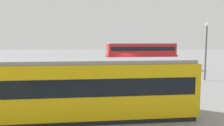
{
  "coord_description": "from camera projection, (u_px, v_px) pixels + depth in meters",
  "views": [
    {
      "loc": [
        1.65,
        29.11,
        4.23
      ],
      "look_at": [
        2.15,
        7.02,
        1.96
      ],
      "focal_mm": 34.04,
      "sensor_mm": 36.0,
      "label": 1
    }
  ],
  "objects": [
    {
      "name": "tram_yellow",
      "position": [
        53.0,
        88.0,
        11.45
      ],
      "size": [
        15.6,
        4.57,
        3.26
      ],
      "color": "#E5B70C",
      "rests_on": "ground"
    },
    {
      "name": "info_sign",
      "position": [
        79.0,
        63.0,
        25.45
      ],
      "size": [
        1.28,
        0.33,
        2.28
      ],
      "color": "slate",
      "rests_on": "ground"
    },
    {
      "name": "ground_plane",
      "position": [
        129.0,
        72.0,
        29.34
      ],
      "size": [
        160.0,
        160.0,
        0.0
      ],
      "primitive_type": "plane",
      "color": "gray"
    },
    {
      "name": "pedestrian_near_railing",
      "position": [
        90.0,
        69.0,
        25.14
      ],
      "size": [
        0.38,
        0.38,
        1.7
      ],
      "color": "#4C3F2D",
      "rests_on": "ground"
    },
    {
      "name": "double_decker_bus",
      "position": [
        141.0,
        56.0,
        31.94
      ],
      "size": [
        10.81,
        4.39,
        3.97
      ],
      "color": "red",
      "rests_on": "ground"
    },
    {
      "name": "street_lamp",
      "position": [
        206.0,
        47.0,
        22.83
      ],
      "size": [
        0.36,
        0.36,
        6.18
      ],
      "color": "#4C4C51",
      "rests_on": "ground"
    },
    {
      "name": "pedestrian_railing",
      "position": [
        107.0,
        71.0,
        24.74
      ],
      "size": [
        7.87,
        0.38,
        1.08
      ],
      "color": "gray",
      "rests_on": "ground"
    }
  ]
}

